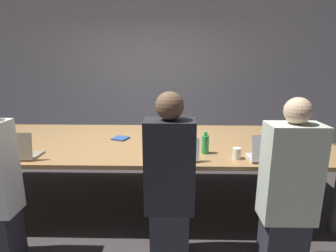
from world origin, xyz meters
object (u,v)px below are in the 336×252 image
Objects in this scene: bottle_near_left at (3,143)px; person_near_right at (288,192)px; person_near_midright at (170,182)px; laptop_near_left at (18,151)px; laptop_near_right at (269,153)px; stapler at (151,144)px; bottle_near_midright at (205,144)px; laptop_near_midright at (179,153)px; cup_near_right at (237,153)px.

person_near_right is at bearing -13.70° from bottle_near_left.
person_near_midright reaches higher than laptop_near_left.
laptop_near_right reaches higher than stapler.
bottle_near_midright is 0.59m from laptop_near_right.
person_near_midright is 0.64m from bottle_near_midright.
laptop_near_left reaches higher than bottle_near_left.
bottle_near_midright is at bearing -123.90° from person_near_midright.
laptop_near_right reaches higher than laptop_near_midright.
laptop_near_right is (2.59, -0.21, -0.02)m from bottle_near_left.
stapler is at bearing -36.41° from person_near_right.
bottle_near_midright is 1.41× the size of stapler.
stapler is at bearing 159.53° from bottle_near_midright.
laptop_near_left is 0.98× the size of laptop_near_right.
laptop_near_right is 3.37× the size of cup_near_right.
laptop_near_midright is 0.26× the size of person_near_midright.
bottle_near_left is at bearing 176.22° from cup_near_right.
bottle_near_midright is 1.05× the size of bottle_near_left.
person_near_right is 0.58m from cup_near_right.
laptop_near_right is (2.33, -0.01, -0.00)m from laptop_near_left.
laptop_near_left is (-1.50, 0.01, 0.01)m from laptop_near_midright.
bottle_near_midright is 2.03m from bottle_near_left.
laptop_near_right is 1.19m from stapler.
person_near_midright reaches higher than bottle_near_midright.
person_near_right is 9.04× the size of stapler.
laptop_near_right is at bearing -4.54° from bottle_near_left.
person_near_midright is at bearing -149.27° from cup_near_right.
laptop_near_left is at bearing -178.70° from cup_near_right.
laptop_near_midright is 2.35× the size of stapler.
cup_near_right is at bearing -1.21° from stapler.
stapler is (-0.21, 0.72, 0.09)m from person_near_midright.
laptop_near_right is at bearing -88.68° from person_near_right.
person_near_midright is 6.54× the size of bottle_near_midright.
person_near_right is (0.01, -0.43, -0.16)m from laptop_near_right.
bottle_near_midright is at bearing -173.94° from laptop_near_left.
laptop_near_midright is 1.05× the size of laptop_near_right.
person_near_midright reaches higher than bottle_near_left.
bottle_near_midright is (0.34, 0.51, 0.16)m from person_near_midright.
laptop_near_midright is at bearing -103.93° from person_near_midright.
laptop_near_right is (0.82, -0.00, 0.01)m from laptop_near_midright.
laptop_near_midright is 1.50m from laptop_near_left.
person_near_right is (2.60, -0.63, -0.17)m from bottle_near_left.
stapler is (-0.56, 0.21, -0.07)m from bottle_near_midright.
cup_near_right is at bearing -58.97° from person_near_right.
laptop_near_left reaches higher than cup_near_right.
laptop_near_midright is 1.67× the size of bottle_near_midright.
stapler is at bearing 157.35° from cup_near_right.
stapler is (-0.29, 0.40, -0.04)m from laptop_near_midright.
bottle_near_left reaches higher than stapler.
bottle_near_left is (-2.03, 0.01, -0.00)m from bottle_near_midright.
person_near_midright reaches higher than person_near_right.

